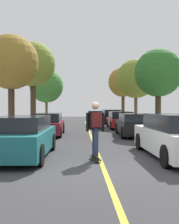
# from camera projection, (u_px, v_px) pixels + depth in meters

# --- Properties ---
(ground) EXTENTS (80.00, 80.00, 0.00)m
(ground) POSITION_uv_depth(u_px,v_px,m) (103.00, 167.00, 7.44)
(ground) COLOR #353538
(center_line) EXTENTS (0.12, 39.20, 0.01)m
(center_line) POSITION_uv_depth(u_px,v_px,m) (95.00, 146.00, 11.44)
(center_line) COLOR gold
(center_line) RESTS_ON ground
(parked_car_left_nearest) EXTENTS (1.89, 4.31, 1.36)m
(parked_car_left_nearest) POSITION_uv_depth(u_px,v_px,m) (22.00, 137.00, 8.93)
(parked_car_left_nearest) COLOR #196066
(parked_car_left_nearest) RESTS_ON ground
(parked_car_left_near) EXTENTS (1.85, 4.20, 1.30)m
(parked_car_left_near) POSITION_uv_depth(u_px,v_px,m) (48.00, 124.00, 15.93)
(parked_car_left_near) COLOR maroon
(parked_car_left_near) RESTS_ON ground
(parked_car_right_nearest) EXTENTS (1.92, 4.58, 1.43)m
(parked_car_right_nearest) POSITION_uv_depth(u_px,v_px,m) (176.00, 136.00, 8.91)
(parked_car_right_nearest) COLOR white
(parked_car_right_nearest) RESTS_ON ground
(parked_car_right_near) EXTENTS (2.07, 4.39, 1.29)m
(parked_car_right_near) POSITION_uv_depth(u_px,v_px,m) (135.00, 125.00, 15.53)
(parked_car_right_near) COLOR black
(parked_car_right_near) RESTS_ON ground
(parked_car_right_far) EXTENTS (1.95, 4.46, 1.31)m
(parked_car_right_far) POSITION_uv_depth(u_px,v_px,m) (121.00, 120.00, 21.14)
(parked_car_right_far) COLOR maroon
(parked_car_right_far) RESTS_ON ground
(parked_car_right_farthest) EXTENTS (1.99, 4.08, 1.40)m
(parked_car_right_farthest) POSITION_uv_depth(u_px,v_px,m) (111.00, 117.00, 27.58)
(parked_car_right_farthest) COLOR black
(parked_car_right_farthest) RESTS_ON ground
(street_tree_left_nearest) EXTENTS (2.94, 2.94, 5.42)m
(street_tree_left_nearest) POSITION_uv_depth(u_px,v_px,m) (11.00, 63.00, 14.48)
(street_tree_left_nearest) COLOR #3D2D1E
(street_tree_left_nearest) RESTS_ON sidewalk_left
(street_tree_left_near) EXTENTS (3.51, 3.51, 6.65)m
(street_tree_left_near) POSITION_uv_depth(u_px,v_px,m) (33.00, 65.00, 21.23)
(street_tree_left_near) COLOR #3D2D1E
(street_tree_left_near) RESTS_ON sidewalk_left
(street_tree_left_far) EXTENTS (3.69, 3.69, 5.70)m
(street_tree_left_far) POSITION_uv_depth(u_px,v_px,m) (46.00, 86.00, 29.74)
(street_tree_left_far) COLOR brown
(street_tree_left_far) RESTS_ON sidewalk_left
(street_tree_right_nearest) EXTENTS (3.03, 3.03, 5.21)m
(street_tree_right_nearest) POSITION_uv_depth(u_px,v_px,m) (158.00, 73.00, 17.09)
(street_tree_right_nearest) COLOR #3D2D1E
(street_tree_right_nearest) RESTS_ON sidewalk_right
(street_tree_right_near) EXTENTS (3.47, 3.47, 5.78)m
(street_tree_right_near) POSITION_uv_depth(u_px,v_px,m) (136.00, 79.00, 23.91)
(street_tree_right_near) COLOR brown
(street_tree_right_near) RESTS_ON sidewalk_right
(street_tree_right_far) EXTENTS (3.42, 3.42, 6.12)m
(street_tree_right_far) POSITION_uv_depth(u_px,v_px,m) (123.00, 82.00, 31.00)
(street_tree_right_far) COLOR #4C3823
(street_tree_right_far) RESTS_ON sidewalk_right
(skateboard) EXTENTS (0.33, 0.86, 0.10)m
(skateboard) POSITION_uv_depth(u_px,v_px,m) (95.00, 158.00, 8.34)
(skateboard) COLOR black
(skateboard) RESTS_ON ground
(skateboarder) EXTENTS (0.59, 0.71, 1.72)m
(skateboarder) POSITION_uv_depth(u_px,v_px,m) (95.00, 126.00, 8.29)
(skateboarder) COLOR black
(skateboarder) RESTS_ON skateboard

